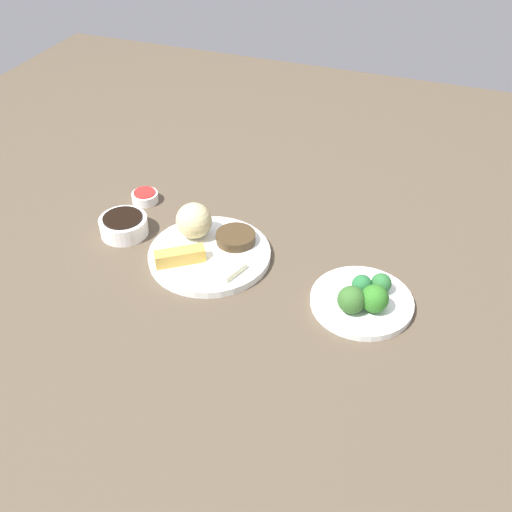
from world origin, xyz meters
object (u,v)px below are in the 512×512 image
main_plate (210,255)px  broccoli_plate (362,302)px  soy_sauce_bowl (124,226)px  sauce_ramekin_sweet_and_sour (145,197)px

main_plate → broccoli_plate: size_ratio=1.30×
main_plate → soy_sauce_bowl: size_ratio=2.44×
broccoli_plate → sauce_ramekin_sweet_and_sour: bearing=-17.0°
sauce_ramekin_sweet_and_sour → broccoli_plate: bearing=163.0°
main_plate → soy_sauce_bowl: bearing=-3.6°
broccoli_plate → soy_sauce_bowl: soy_sauce_bowl is taller
soy_sauce_bowl → sauce_ramekin_sweet_and_sour: (0.02, -0.13, -0.01)m
main_plate → sauce_ramekin_sweet_and_sour: bearing=-31.6°
broccoli_plate → soy_sauce_bowl: size_ratio=1.87×
broccoli_plate → sauce_ramekin_sweet_and_sour: (0.56, -0.17, 0.00)m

